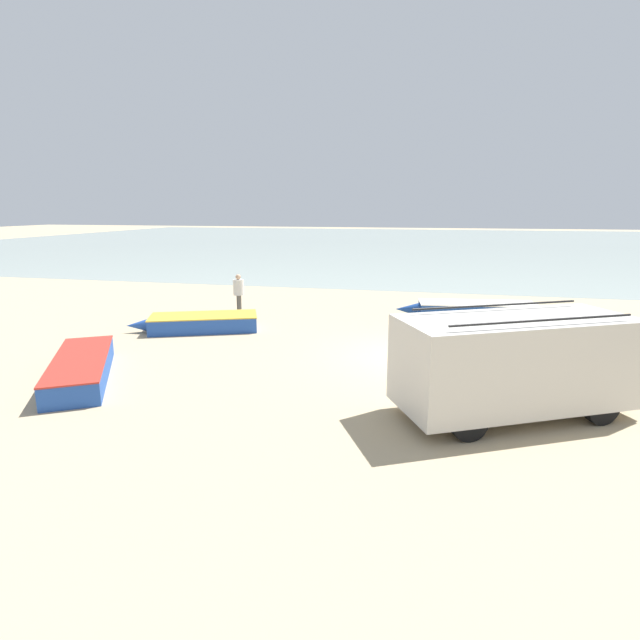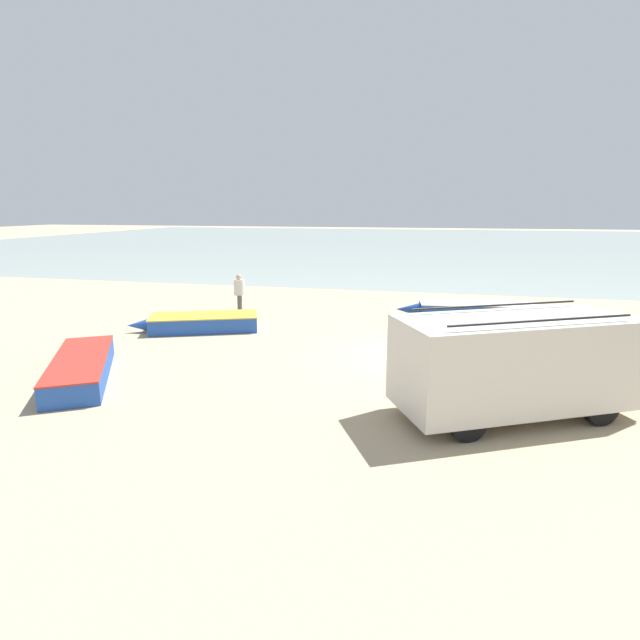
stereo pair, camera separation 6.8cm
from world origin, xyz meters
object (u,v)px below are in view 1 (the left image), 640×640
object	(u,v)px
fishing_rowboat_1	(82,366)
fishing_rowboat_0	(472,310)
fishing_rowboat_2	(200,323)
parked_van	(515,362)
fisherman_1	(239,290)

from	to	relation	value
fishing_rowboat_1	fishing_rowboat_0	bearing A→B (deg)	-78.38
fishing_rowboat_1	fishing_rowboat_2	distance (m)	5.48
parked_van	fisherman_1	world-z (taller)	parked_van
fishing_rowboat_1	fishing_rowboat_2	size ratio (longest dim) A/B	1.08
parked_van	fishing_rowboat_1	bearing A→B (deg)	152.37
fisherman_1	fishing_rowboat_1	bearing A→B (deg)	-134.47
parked_van	fishing_rowboat_2	xyz separation A→B (m)	(-10.06, 5.50, -0.91)
fishing_rowboat_0	fishing_rowboat_1	world-z (taller)	fishing_rowboat_0
fisherman_1	fishing_rowboat_2	bearing A→B (deg)	-133.36
parked_van	fisherman_1	bearing A→B (deg)	111.61
fishing_rowboat_1	fisherman_1	distance (m)	8.53
fishing_rowboat_2	fisherman_1	xyz separation A→B (m)	(0.31, 3.00, 0.73)
fishing_rowboat_1	fishing_rowboat_2	world-z (taller)	fishing_rowboat_1
parked_van	fishing_rowboat_1	size ratio (longest dim) A/B	1.06
parked_van	fishing_rowboat_0	world-z (taller)	parked_van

